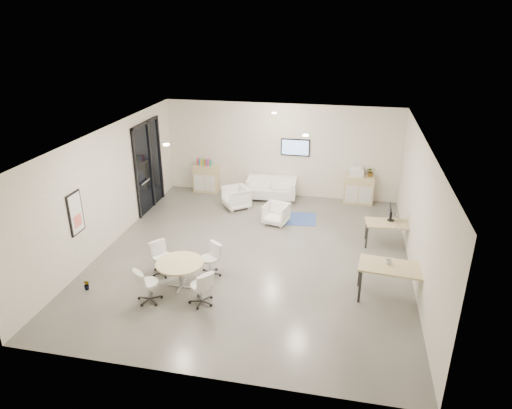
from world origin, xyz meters
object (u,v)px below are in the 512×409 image
Objects in this scene: sideboard_left at (206,178)px; round_table at (180,266)px; desk_rear at (391,225)px; desk_front at (394,270)px; sideboard_right at (359,190)px; armchair_left at (236,197)px; armchair_right at (276,213)px; loveseat at (271,189)px.

round_table is (1.30, -6.11, 0.09)m from sideboard_left.
desk_front is at bearing -97.04° from desk_rear.
desk_rear is at bearing -25.71° from sideboard_left.
sideboard_right is 4.11m from armchair_left.
armchair_right is (1.48, -0.95, -0.04)m from armchair_left.
armchair_right is at bearing 19.69° from armchair_left.
armchair_right is 0.44× the size of desk_front.
round_table is (-4.03, -6.10, 0.10)m from sideboard_right.
desk_front is 1.46× the size of round_table.
sideboard_left reaches higher than desk_front.
armchair_right is 4.63m from desk_front.
loveseat is at bearing -4.16° from sideboard_left.
sideboard_left is at bearing 171.79° from loveseat.
sideboard_left reaches higher than armchair_left.
sideboard_right is 1.23× the size of armchair_left.
round_table is at bearing -38.91° from armchair_left.
desk_front reaches higher than desk_rear.
armchair_left is 1.76m from armchair_right.
sideboard_left is 6.25m from round_table.
armchair_right is 3.38m from desk_rear.
armchair_right is (0.49, -2.01, 0.01)m from loveseat.
armchair_left is 6.35m from desk_front.
desk_rear is 1.25× the size of round_table.
sideboard_right is at bearing -0.07° from sideboard_left.
sideboard_left is 2.41m from loveseat.
loveseat is (-2.93, -0.17, -0.14)m from sideboard_right.
loveseat is 2.22× the size of armchair_left.
sideboard_left is 1.40× the size of armchair_right.
sideboard_right is at bearing 55.13° from armchair_right.
sideboard_right reaches higher than round_table.
sideboard_right is 0.60× the size of desk_front.
armchair_left reaches higher than loveseat.
loveseat is 6.04m from round_table.
sideboard_left is 1.25× the size of armchair_left.
desk_rear is at bearing -40.60° from loveseat.
sideboard_left reaches higher than loveseat.
sideboard_right is 7.31m from round_table.
desk_front reaches higher than loveseat.
armchair_right is at bearing -37.08° from sideboard_left.
desk_rear is (3.28, -0.79, 0.27)m from armchair_right.
desk_front is (4.66, -4.30, 0.32)m from armchair_left.
sideboard_right reaches higher than desk_rear.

